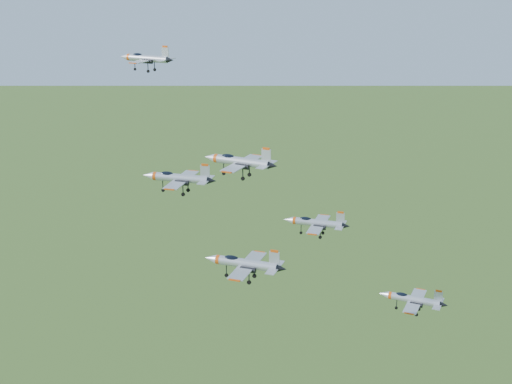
% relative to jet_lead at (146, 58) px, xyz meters
% --- Properties ---
extents(jet_lead, '(12.25, 10.12, 3.28)m').
position_rel_jet_lead_xyz_m(jet_lead, '(0.00, 0.00, 0.00)').
color(jet_lead, '#ADB1BA').
extents(jet_left_high, '(14.03, 11.58, 3.75)m').
position_rel_jet_lead_xyz_m(jet_left_high, '(24.55, -11.37, -14.80)').
color(jet_left_high, '#ADB1BA').
extents(jet_right_high, '(10.97, 9.15, 2.93)m').
position_rel_jet_lead_xyz_m(jet_right_high, '(25.92, -35.10, -10.91)').
color(jet_right_high, '#ADB1BA').
extents(jet_left_low, '(11.52, 9.56, 3.08)m').
position_rel_jet_lead_xyz_m(jet_left_low, '(38.44, -11.06, -24.12)').
color(jet_left_low, '#ADB1BA').
extents(jet_right_low, '(12.94, 10.68, 3.46)m').
position_rel_jet_lead_xyz_m(jet_right_low, '(33.77, -30.39, -24.43)').
color(jet_right_low, '#ADB1BA').
extents(jet_trail, '(10.95, 8.99, 2.94)m').
position_rel_jet_lead_xyz_m(jet_trail, '(56.09, -15.34, -32.92)').
color(jet_trail, '#ADB1BA').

